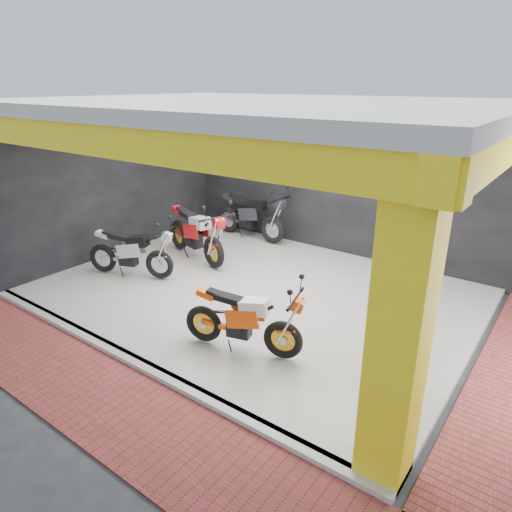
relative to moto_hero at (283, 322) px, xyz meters
The scene contains 14 objects.
ground 1.92m from the moto_hero, 169.97° to the right, with size 80.00×80.00×0.00m, color #2D2D30.
showroom_floor 2.53m from the moto_hero, 136.08° to the left, with size 8.00×6.00×0.10m, color silver.
showroom_ceiling 3.77m from the moto_hero, 136.08° to the left, with size 8.40×6.40×0.20m, color beige.
back_wall 5.20m from the moto_hero, 110.12° to the left, with size 8.20×0.20×3.50m, color black.
left_wall 6.18m from the moto_hero, 163.90° to the left, with size 0.20×6.20×3.50m, color black.
corner_column 2.48m from the moto_hero, 27.98° to the right, with size 0.50×0.50×3.50m, color yellow.
header_beam_front 3.38m from the moto_hero, 143.24° to the right, with size 8.40×0.30×0.40m, color yellow.
header_beam_right 3.81m from the moto_hero, 36.96° to the left, with size 0.30×6.40×0.40m, color yellow.
floor_kerb 2.30m from the moto_hero, 142.83° to the right, with size 8.00×0.20×0.10m, color silver.
paver_front 2.83m from the moto_hero, 129.74° to the right, with size 9.00×1.40×0.03m, color #9C3336.
moto_hero is the anchor object (origin of this frame).
moto_row_a 3.78m from the moto_hero, 147.06° to the left, with size 2.40×0.89×1.47m, color red, non-canonical shape.
moto_row_b 3.80m from the moto_hero, 165.72° to the left, with size 2.07×0.77×1.27m, color #A3A5AA, non-canonical shape.
moto_row_d 5.20m from the moto_hero, 126.29° to the left, with size 2.33×0.86×1.42m, color black, non-canonical shape.
Camera 1 is at (4.90, -4.62, 3.99)m, focal length 32.00 mm.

